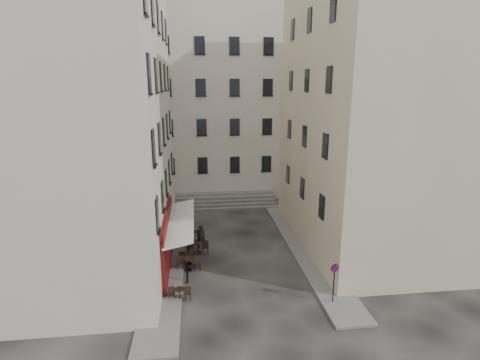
{
  "coord_description": "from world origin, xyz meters",
  "views": [
    {
      "loc": [
        -2.54,
        -20.04,
        10.77
      ],
      "look_at": [
        0.31,
        4.0,
        4.56
      ],
      "focal_mm": 28.0,
      "sensor_mm": 36.0,
      "label": 1
    }
  ],
  "objects": [
    {
      "name": "ground",
      "position": [
        0.0,
        0.0,
        0.0
      ],
      "size": [
        90.0,
        90.0,
        0.0
      ],
      "primitive_type": "plane",
      "color": "black",
      "rests_on": "ground"
    },
    {
      "name": "sidewalk_left",
      "position": [
        -4.5,
        4.0,
        0.06
      ],
      "size": [
        2.0,
        22.0,
        0.12
      ],
      "primitive_type": "cube",
      "color": "slate",
      "rests_on": "ground"
    },
    {
      "name": "sidewalk_right",
      "position": [
        4.5,
        3.0,
        0.06
      ],
      "size": [
        2.0,
        18.0,
        0.12
      ],
      "primitive_type": "cube",
      "color": "slate",
      "rests_on": "ground"
    },
    {
      "name": "building_left",
      "position": [
        -10.5,
        3.0,
        10.31
      ],
      "size": [
        12.2,
        16.2,
        20.6
      ],
      "color": "beige",
      "rests_on": "ground"
    },
    {
      "name": "building_right",
      "position": [
        10.5,
        3.5,
        9.31
      ],
      "size": [
        12.2,
        14.2,
        18.6
      ],
      "color": "#C7B894",
      "rests_on": "ground"
    },
    {
      "name": "building_back",
      "position": [
        -1.0,
        19.0,
        9.31
      ],
      "size": [
        18.2,
        10.2,
        18.6
      ],
      "color": "beige",
      "rests_on": "ground"
    },
    {
      "name": "cafe_storefront",
      "position": [
        -4.32,
        1.0,
        1.88
      ],
      "size": [
        1.74,
        7.3,
        3.5
      ],
      "color": "#460A0B",
      "rests_on": "ground"
    },
    {
      "name": "stone_steps",
      "position": [
        0.0,
        12.57,
        0.4
      ],
      "size": [
        9.0,
        3.15,
        0.8
      ],
      "color": "#585754",
      "rests_on": "ground"
    },
    {
      "name": "bollard_near",
      "position": [
        -3.25,
        -1.0,
        0.53
      ],
      "size": [
        0.12,
        0.12,
        0.98
      ],
      "color": "black",
      "rests_on": "ground"
    },
    {
      "name": "bollard_mid",
      "position": [
        -3.25,
        2.5,
        0.53
      ],
      "size": [
        0.12,
        0.12,
        0.98
      ],
      "color": "black",
      "rests_on": "ground"
    },
    {
      "name": "bollard_far",
      "position": [
        -3.25,
        6.0,
        0.53
      ],
      "size": [
        0.12,
        0.12,
        0.98
      ],
      "color": "black",
      "rests_on": "ground"
    },
    {
      "name": "no_parking_sign",
      "position": [
        4.08,
        -3.94,
        1.61
      ],
      "size": [
        0.51,
        0.17,
        2.26
      ],
      "rotation": [
        0.0,
        0.0,
        0.24
      ],
      "color": "black",
      "rests_on": "ground"
    },
    {
      "name": "bistro_table_a",
      "position": [
        -3.6,
        -2.71,
        0.42
      ],
      "size": [
        1.16,
        0.55,
        0.82
      ],
      "color": "black",
      "rests_on": "ground"
    },
    {
      "name": "bistro_table_b",
      "position": [
        -3.18,
        0.43,
        0.51
      ],
      "size": [
        1.43,
        0.67,
        1.0
      ],
      "color": "black",
      "rests_on": "ground"
    },
    {
      "name": "bistro_table_c",
      "position": [
        -3.18,
        1.24,
        0.45
      ],
      "size": [
        1.24,
        0.58,
        0.87
      ],
      "color": "black",
      "rests_on": "ground"
    },
    {
      "name": "bistro_table_d",
      "position": [
        -2.62,
        2.65,
        0.49
      ],
      "size": [
        1.35,
        0.63,
        0.95
      ],
      "color": "black",
      "rests_on": "ground"
    },
    {
      "name": "bistro_table_e",
      "position": [
        -2.94,
        4.72,
        0.46
      ],
      "size": [
        1.28,
        0.6,
        0.9
      ],
      "color": "black",
      "rests_on": "ground"
    },
    {
      "name": "pedestrian",
      "position": [
        -2.41,
        3.57,
        0.83
      ],
      "size": [
        0.64,
        0.45,
        1.65
      ],
      "primitive_type": "imported",
      "rotation": [
        0.0,
        0.0,
        3.24
      ],
      "color": "black",
      "rests_on": "ground"
    }
  ]
}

